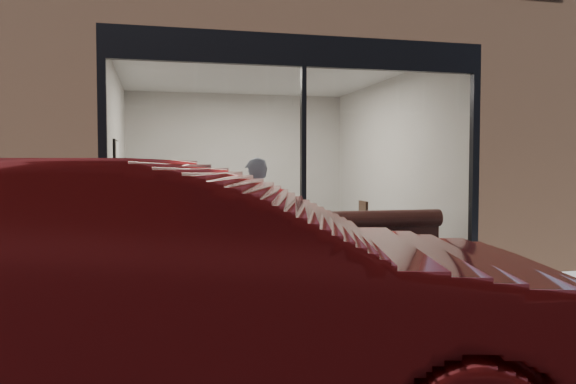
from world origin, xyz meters
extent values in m
plane|color=black|center=(0.00, 0.00, 0.00)|extent=(120.00, 120.00, 0.00)
cube|color=gray|center=(0.00, 1.00, 0.01)|extent=(40.00, 2.00, 0.01)
cube|color=gray|center=(0.00, -0.05, 0.06)|extent=(40.00, 0.10, 0.12)
cube|color=brown|center=(-3.75, 8.00, 1.60)|extent=(2.50, 12.00, 3.20)
cube|color=brown|center=(3.75, 8.00, 1.60)|extent=(2.50, 12.00, 3.20)
cube|color=brown|center=(0.00, 11.00, 1.60)|extent=(5.00, 6.00, 3.20)
plane|color=#2D2D30|center=(0.00, 5.00, 0.02)|extent=(6.00, 6.00, 0.00)
plane|color=white|center=(0.00, 5.00, 3.19)|extent=(6.00, 6.00, 0.00)
plane|color=beige|center=(0.00, 7.99, 1.60)|extent=(5.00, 0.00, 5.00)
plane|color=beige|center=(-2.49, 5.00, 1.60)|extent=(0.00, 6.00, 6.00)
plane|color=beige|center=(2.49, 5.00, 1.60)|extent=(0.00, 6.00, 6.00)
cube|color=black|center=(0.00, 2.05, 0.15)|extent=(5.00, 0.10, 0.30)
cube|color=black|center=(0.00, 2.05, 3.00)|extent=(5.00, 0.10, 0.40)
cube|color=black|center=(0.00, 2.05, 1.55)|extent=(0.06, 0.10, 2.50)
plane|color=white|center=(0.00, 2.02, 1.55)|extent=(4.80, 0.00, 4.80)
cube|color=#3A1A15|center=(0.00, 2.45, 0.23)|extent=(4.00, 0.55, 0.45)
imported|color=#97A5C9|center=(-0.51, 2.71, 0.83)|extent=(0.62, 0.41, 1.65)
cube|color=black|center=(-0.85, 3.78, 0.74)|extent=(0.81, 0.81, 0.04)
cube|color=black|center=(1.12, 3.00, 0.74)|extent=(0.78, 0.78, 0.04)
cube|color=black|center=(-1.79, 4.02, 0.24)|extent=(0.54, 0.54, 0.04)
cube|color=black|center=(1.36, 3.95, 0.24)|extent=(0.39, 0.39, 0.04)
cube|color=white|center=(-2.45, 4.60, 1.49)|extent=(0.02, 0.66, 0.88)
imported|color=maroon|center=(-1.67, -1.74, 0.79)|extent=(5.06, 2.77, 1.58)
camera|label=1|loc=(-1.86, -4.91, 1.55)|focal=35.00mm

